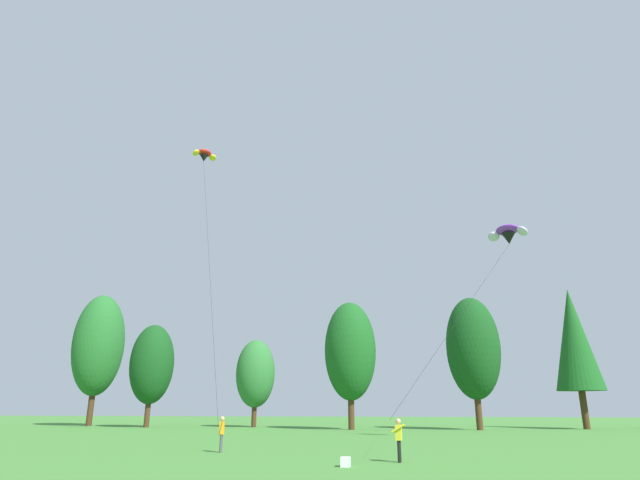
{
  "coord_description": "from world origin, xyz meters",
  "views": [
    {
      "loc": [
        3.27,
        -1.71,
        2.17
      ],
      "look_at": [
        -0.55,
        23.04,
        10.07
      ],
      "focal_mm": 29.67,
      "sensor_mm": 36.0,
      "label": 1
    }
  ],
  "objects_px": {
    "kite_flyer_mid": "(399,436)",
    "parafoil_kite_mid_purple": "(508,234)",
    "picnic_cooler": "(346,462)",
    "kite_flyer_near": "(222,431)",
    "parafoil_kite_high_red_yellow": "(204,156)"
  },
  "relations": [
    {
      "from": "kite_flyer_near",
      "to": "parafoil_kite_high_red_yellow",
      "type": "distance_m",
      "value": 30.05
    },
    {
      "from": "kite_flyer_mid",
      "to": "parafoil_kite_high_red_yellow",
      "type": "height_order",
      "value": "parafoil_kite_high_red_yellow"
    },
    {
      "from": "kite_flyer_near",
      "to": "picnic_cooler",
      "type": "distance_m",
      "value": 8.75
    },
    {
      "from": "kite_flyer_near",
      "to": "parafoil_kite_mid_purple",
      "type": "bearing_deg",
      "value": 31.56
    },
    {
      "from": "kite_flyer_near",
      "to": "parafoil_kite_high_red_yellow",
      "type": "xyz_separation_m",
      "value": [
        -8.62,
        16.16,
        23.82
      ]
    },
    {
      "from": "parafoil_kite_mid_purple",
      "to": "picnic_cooler",
      "type": "bearing_deg",
      "value": -122.5
    },
    {
      "from": "kite_flyer_mid",
      "to": "picnic_cooler",
      "type": "relative_size",
      "value": 3.25
    },
    {
      "from": "parafoil_kite_high_red_yellow",
      "to": "parafoil_kite_mid_purple",
      "type": "bearing_deg",
      "value": -12.82
    },
    {
      "from": "kite_flyer_mid",
      "to": "parafoil_kite_mid_purple",
      "type": "xyz_separation_m",
      "value": [
        8.09,
        13.9,
        12.86
      ]
    },
    {
      "from": "parafoil_kite_high_red_yellow",
      "to": "parafoil_kite_mid_purple",
      "type": "xyz_separation_m",
      "value": [
        25.49,
        -5.8,
        -10.96
      ]
    },
    {
      "from": "parafoil_kite_high_red_yellow",
      "to": "picnic_cooler",
      "type": "xyz_separation_m",
      "value": [
        15.4,
        -21.63,
        -24.64
      ]
    },
    {
      "from": "parafoil_kite_mid_purple",
      "to": "kite_flyer_mid",
      "type": "bearing_deg",
      "value": -120.19
    },
    {
      "from": "parafoil_kite_mid_purple",
      "to": "picnic_cooler",
      "type": "relative_size",
      "value": 28.79
    },
    {
      "from": "kite_flyer_mid",
      "to": "parafoil_kite_mid_purple",
      "type": "distance_m",
      "value": 20.59
    },
    {
      "from": "kite_flyer_mid",
      "to": "picnic_cooler",
      "type": "bearing_deg",
      "value": -135.99
    }
  ]
}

